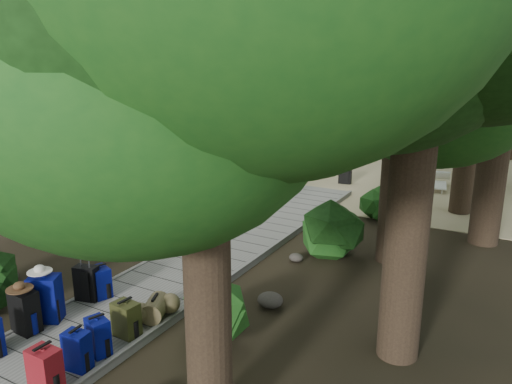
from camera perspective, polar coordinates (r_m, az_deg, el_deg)
The scene contains 44 objects.
ground at distance 10.76m, azimuth -6.60°, elevation -8.55°, with size 120.00×120.00×0.00m, color #2D2316.
sand_beach at distance 25.00m, azimuth 15.33°, elevation 4.88°, with size 40.00×22.00×0.02m, color tan.
water_bay at distance 50.34m, azimuth -19.97°, elevation 9.58°, with size 50.00×60.00×0.02m, color #2C4F5C.
distant_hill at distance 72.43m, azimuth -10.33°, elevation 11.76°, with size 32.00×16.00×12.00m, color black.
boardwalk at distance 11.49m, azimuth -3.69°, elevation -6.55°, with size 2.00×12.00×0.12m, color gray.
backpack_left_b at distance 8.80m, azimuth -24.92°, elevation -12.08°, with size 0.42×0.30×0.76m, color black, non-canonical shape.
backpack_left_c at distance 8.99m, azimuth -22.92°, elevation -10.88°, with size 0.47×0.33×0.87m, color navy, non-canonical shape.
backpack_left_d at distance 9.55m, azimuth -17.39°, elevation -9.61°, with size 0.40×0.29×0.61m, color navy, non-canonical shape.
backpack_right_a at distance 7.27m, azimuth -22.97°, elevation -18.18°, with size 0.40×0.28×0.71m, color maroon, non-canonical shape.
backpack_right_b at distance 7.63m, azimuth -19.77°, elevation -16.50°, with size 0.35×0.24×0.63m, color navy, non-canonical shape.
backpack_right_c at distance 7.88m, azimuth -17.61°, elevation -15.27°, with size 0.36×0.26×0.62m, color navy, non-canonical shape.
backpack_right_d at distance 8.22m, azimuth -14.63°, elevation -13.69°, with size 0.40×0.29×0.61m, color #3B3D17, non-canonical shape.
duffel_right_khaki at distance 8.64m, azimuth -11.43°, elevation -12.88°, with size 0.36×0.54×0.36m, color brown, non-canonical shape.
suitcase_on_boardwalk at distance 9.49m, azimuth -18.77°, elevation -9.82°, with size 0.41×0.23×0.64m, color black, non-canonical shape.
lone_suitcase_on_sand at distance 17.58m, azimuth 10.16°, elevation 2.05°, with size 0.43×0.25×0.67m, color black, non-canonical shape.
hat_brown at distance 8.57m, azimuth -25.44°, elevation -9.62°, with size 0.40×0.40×0.12m, color #51351E, non-canonical shape.
hat_white at distance 8.80m, azimuth -23.53°, elevation -7.98°, with size 0.39×0.39×0.13m, color silver, non-canonical shape.
kayak at distance 20.19m, azimuth 1.88°, elevation 3.48°, with size 0.68×3.10×0.31m, color #9D0D11.
sun_lounger at distance 17.57m, azimuth 20.09°, elevation 1.10°, with size 0.54×1.66×0.54m, color silver, non-canonical shape.
tree_right_a at distance 5.08m, azimuth -6.15°, elevation 8.92°, with size 4.55×4.55×7.58m, color black, non-canonical shape.
tree_right_b at distance 6.93m, azimuth 18.47°, elevation 14.69°, with size 4.88×4.88×8.72m, color black, non-canonical shape.
tree_right_c at distance 10.57m, azimuth 16.33°, elevation 12.55°, with size 4.55×4.55×7.87m, color black, non-canonical shape.
tree_right_d at distance 12.49m, azimuth 27.03°, elevation 16.36°, with size 5.35×5.35×9.81m, color black, non-canonical shape.
tree_right_e at distance 14.76m, azimuth 23.89°, elevation 13.74°, with size 4.72×4.72×8.49m, color black, non-canonical shape.
tree_left_b at distance 13.40m, azimuth -26.01°, elevation 13.85°, with size 4.82×4.82×8.67m, color black, non-canonical shape.
tree_left_c at distance 14.66m, azimuth -12.61°, elevation 12.65°, with size 4.29×4.29×7.47m, color black, non-canonical shape.
tree_back_a at distance 23.71m, azimuth 10.68°, elevation 16.07°, with size 5.45×5.45×9.44m, color black, non-canonical shape.
tree_back_b at distance 24.12m, azimuth 19.73°, elevation 15.89°, with size 5.49×5.49×9.81m, color black, non-canonical shape.
tree_back_d at distance 25.15m, azimuth 2.78°, elevation 15.59°, with size 5.32×5.32×8.86m, color black, non-canonical shape.
palm_right_a at distance 13.98m, azimuth 17.82°, elevation 11.03°, with size 4.06×4.06×6.91m, color #183D11, non-canonical shape.
palm_right_b at distance 18.53m, azimuth 26.41°, elevation 14.04°, with size 4.56×4.56×8.80m, color #183D11, non-canonical shape.
palm_right_c at distance 20.98m, azimuth 18.89°, elevation 11.87°, with size 4.20×4.20×6.69m, color #183D11, non-canonical shape.
palm_left_a at distance 18.14m, azimuth -5.75°, elevation 13.27°, with size 4.64×4.64×7.39m, color #183D11, non-canonical shape.
rock_left_b at distance 11.21m, azimuth -26.26°, elevation -8.61°, with size 0.33×0.30×0.18m, color #4C473F, non-canonical shape.
rock_left_c at distance 12.47m, azimuth -11.45°, elevation -4.72°, with size 0.46×0.41×0.25m, color #4C473F, non-canonical shape.
rock_left_d at distance 14.35m, azimuth -6.33°, elevation -1.95°, with size 0.33×0.29×0.18m, color #4C473F, non-canonical shape.
rock_right_b at distance 9.10m, azimuth 1.64°, elevation -12.23°, with size 0.47×0.42×0.26m, color #4C473F, non-canonical shape.
rock_right_c at distance 10.99m, azimuth 4.61°, elevation -7.47°, with size 0.31×0.28×0.17m, color #4C473F, non-canonical shape.
rock_right_d at distance 13.35m, azimuth 15.43°, elevation -3.46°, with size 0.58×0.52×0.32m, color #4C473F, non-canonical shape.
shrub_left_b at distance 12.54m, azimuth -11.91°, elevation -3.46°, with size 0.81×0.81×0.73m, color #1A4F17, non-canonical shape.
shrub_left_c at distance 15.60m, azimuth -6.69°, elevation 1.05°, with size 1.13×1.13×1.02m, color #1A4F17, non-canonical shape.
shrub_right_a at distance 7.98m, azimuth -4.24°, elevation -13.42°, with size 1.14×1.14×1.02m, color #1A4F17, non-canonical shape.
shrub_right_b at distance 11.20m, azimuth 9.14°, elevation -4.22°, with size 1.39×1.39×1.25m, color #1A4F17, non-canonical shape.
shrub_right_c at distance 14.13m, azimuth 13.67°, elevation -1.34°, with size 0.85×0.85×0.77m, color #1A4F17, non-canonical shape.
Camera 1 is at (5.83, -7.92, 4.36)m, focal length 35.00 mm.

